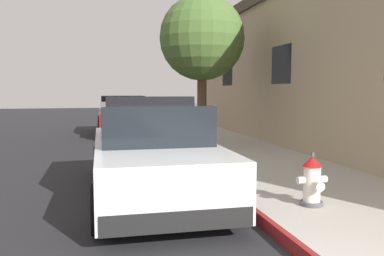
% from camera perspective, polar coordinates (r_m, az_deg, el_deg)
% --- Properties ---
extents(ground_plane, '(31.61, 60.00, 0.20)m').
position_cam_1_polar(ground_plane, '(12.21, -23.92, -4.06)').
color(ground_plane, '#232326').
extents(sidewalk_pavement, '(3.00, 60.00, 0.16)m').
position_cam_1_polar(sidewalk_pavement, '(12.48, 4.20, -2.59)').
color(sidewalk_pavement, '#ADA89E').
rests_on(sidewalk_pavement, ground).
extents(curb_painted_edge, '(0.08, 60.00, 0.16)m').
position_cam_1_polar(curb_painted_edge, '(12.12, -2.79, -2.81)').
color(curb_painted_edge, maroon).
rests_on(curb_painted_edge, ground).
extents(storefront_building, '(7.04, 18.30, 4.93)m').
position_cam_1_polar(storefront_building, '(13.95, 25.10, 7.61)').
color(storefront_building, tan).
rests_on(storefront_building, ground).
extents(police_cruiser, '(1.94, 4.84, 1.68)m').
position_cam_1_polar(police_cruiser, '(6.99, -5.65, -3.35)').
color(police_cruiser, white).
rests_on(police_cruiser, ground).
extents(parked_car_silver_ahead, '(1.94, 4.84, 1.56)m').
position_cam_1_polar(parked_car_silver_ahead, '(16.99, -9.67, 1.69)').
color(parked_car_silver_ahead, maroon).
rests_on(parked_car_silver_ahead, ground).
extents(fire_hydrant, '(0.44, 0.40, 0.76)m').
position_cam_1_polar(fire_hydrant, '(6.09, 16.31, -7.08)').
color(fire_hydrant, '#4C4C51').
rests_on(fire_hydrant, sidewalk_pavement).
extents(street_tree, '(2.53, 2.53, 4.43)m').
position_cam_1_polar(street_tree, '(12.45, 1.39, 12.29)').
color(street_tree, brown).
rests_on(street_tree, sidewalk_pavement).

